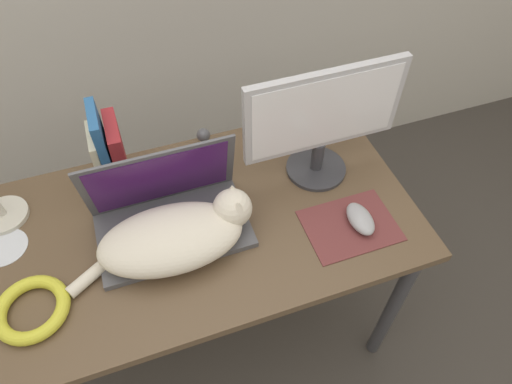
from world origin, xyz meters
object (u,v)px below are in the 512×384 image
at_px(cat, 178,235).
at_px(book_row, 109,153).
at_px(external_monitor, 323,120).
at_px(laptop, 170,214).
at_px(cd_disc, 4,247).
at_px(cable_coil, 32,309).
at_px(webcam, 203,136).
at_px(computer_mouse, 360,219).

relative_size(cat, book_row, 1.92).
bearing_deg(external_monitor, laptop, -172.66).
bearing_deg(external_monitor, cd_disc, 179.01).
bearing_deg(cable_coil, webcam, 37.79).
bearing_deg(webcam, book_row, -169.14).
bearing_deg(webcam, laptop, -121.34).
bearing_deg(computer_mouse, cable_coil, 178.50).
distance_m(external_monitor, cd_disc, 0.90).
height_order(cable_coil, webcam, webcam).
bearing_deg(external_monitor, computer_mouse, -82.30).
height_order(laptop, book_row, book_row).
height_order(cat, webcam, cat).
xyz_separation_m(cat, webcam, (0.16, 0.35, -0.02)).
height_order(cat, cd_disc, cat).
relative_size(computer_mouse, book_row, 0.43).
xyz_separation_m(computer_mouse, cable_coil, (-0.84, 0.02, -0.01)).
bearing_deg(cat, external_monitor, 17.28).
bearing_deg(cat, laptop, 92.68).
xyz_separation_m(cat, computer_mouse, (0.48, -0.08, -0.04)).
xyz_separation_m(laptop, cd_disc, (-0.43, 0.07, -0.05)).
relative_size(computer_mouse, webcam, 1.65).
distance_m(laptop, external_monitor, 0.48).
distance_m(external_monitor, book_row, 0.59).
xyz_separation_m(computer_mouse, book_row, (-0.59, 0.38, 0.09)).
xyz_separation_m(computer_mouse, cd_disc, (-0.91, 0.24, -0.02)).
height_order(computer_mouse, book_row, book_row).
distance_m(laptop, cat, 0.08).
bearing_deg(laptop, webcam, 58.66).
height_order(laptop, cat, laptop).
distance_m(external_monitor, cable_coil, 0.86).
bearing_deg(book_row, computer_mouse, -32.35).
xyz_separation_m(external_monitor, cd_disc, (-0.88, 0.02, -0.19)).
xyz_separation_m(laptop, cable_coil, (-0.36, -0.14, -0.03)).
bearing_deg(computer_mouse, laptop, 161.27).
xyz_separation_m(external_monitor, book_row, (-0.56, 0.16, -0.08)).
distance_m(laptop, cd_disc, 0.44).
relative_size(book_row, webcam, 3.81).
xyz_separation_m(laptop, external_monitor, (0.45, 0.06, 0.15)).
distance_m(laptop, webcam, 0.31).
xyz_separation_m(laptop, cat, (0.00, -0.08, 0.01)).
bearing_deg(book_row, laptop, -61.91).
bearing_deg(cat, webcam, 65.48).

